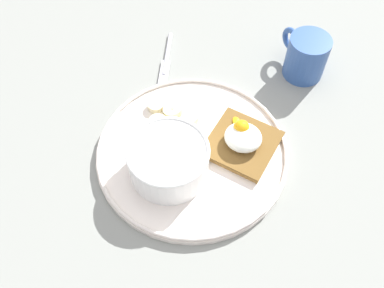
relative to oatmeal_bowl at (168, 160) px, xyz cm
name	(u,v)px	position (x,y,z in cm)	size (l,w,h in cm)	color
ground_plane	(192,158)	(1.85, 4.46, -4.95)	(120.00, 120.00, 2.00)	gray
plate	(192,152)	(1.85, 4.46, -3.15)	(29.67, 29.67, 1.60)	silver
oatmeal_bowl	(168,160)	(0.00, 0.00, 0.00)	(12.02, 12.02, 5.73)	white
toast_slice	(242,144)	(8.66, 8.28, -2.30)	(11.32, 11.32, 1.15)	brown
poached_egg	(243,136)	(8.53, 8.48, -0.46)	(6.02, 7.13, 3.27)	white
banana_slice_front	(158,123)	(-5.08, 6.98, -2.26)	(3.89, 3.81, 1.58)	beige
banana_slice_left	(191,118)	(-0.62, 9.94, -2.30)	(3.70, 3.66, 1.41)	#F5E3C8
banana_slice_back	(173,110)	(-3.90, 10.23, -2.27)	(3.50, 3.37, 1.62)	beige
banana_slice_right	(156,106)	(-6.95, 10.15, -2.36)	(2.87, 2.83, 1.24)	beige
coffee_mug	(306,56)	(13.32, 28.23, 0.04)	(9.06, 8.14, 7.74)	#2F5195
knife	(166,61)	(-10.09, 21.31, -3.55)	(5.36, 13.84, 0.80)	silver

